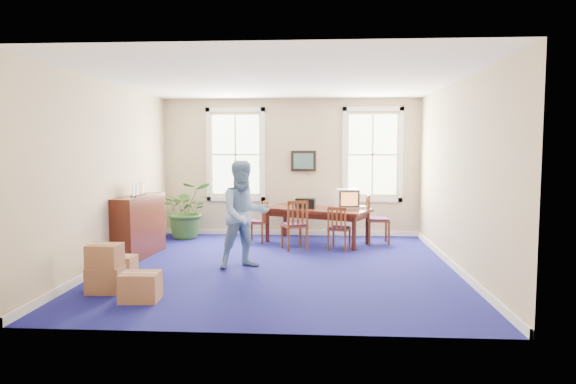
# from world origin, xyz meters

# --- Properties ---
(floor) EXTENTS (6.50, 6.50, 0.00)m
(floor) POSITION_xyz_m (0.00, 0.00, 0.00)
(floor) COLOR navy
(floor) RESTS_ON ground
(ceiling) EXTENTS (6.50, 6.50, 0.00)m
(ceiling) POSITION_xyz_m (0.00, 0.00, 3.20)
(ceiling) COLOR white
(ceiling) RESTS_ON ground
(wall_back) EXTENTS (6.50, 0.00, 6.50)m
(wall_back) POSITION_xyz_m (0.00, 3.25, 1.60)
(wall_back) COLOR tan
(wall_back) RESTS_ON ground
(wall_front) EXTENTS (6.50, 0.00, 6.50)m
(wall_front) POSITION_xyz_m (0.00, -3.25, 1.60)
(wall_front) COLOR tan
(wall_front) RESTS_ON ground
(wall_left) EXTENTS (0.00, 6.50, 6.50)m
(wall_left) POSITION_xyz_m (-3.00, 0.00, 1.60)
(wall_left) COLOR tan
(wall_left) RESTS_ON ground
(wall_right) EXTENTS (0.00, 6.50, 6.50)m
(wall_right) POSITION_xyz_m (3.00, 0.00, 1.60)
(wall_right) COLOR tan
(wall_right) RESTS_ON ground
(baseboard_back) EXTENTS (6.00, 0.04, 0.12)m
(baseboard_back) POSITION_xyz_m (0.00, 3.22, 0.06)
(baseboard_back) COLOR white
(baseboard_back) RESTS_ON ground
(baseboard_left) EXTENTS (0.04, 6.50, 0.12)m
(baseboard_left) POSITION_xyz_m (-2.97, 0.00, 0.06)
(baseboard_left) COLOR white
(baseboard_left) RESTS_ON ground
(baseboard_right) EXTENTS (0.04, 6.50, 0.12)m
(baseboard_right) POSITION_xyz_m (2.97, 0.00, 0.06)
(baseboard_right) COLOR white
(baseboard_right) RESTS_ON ground
(window_left) EXTENTS (1.40, 0.12, 2.20)m
(window_left) POSITION_xyz_m (-1.30, 3.23, 1.90)
(window_left) COLOR white
(window_left) RESTS_ON ground
(window_right) EXTENTS (1.40, 0.12, 2.20)m
(window_right) POSITION_xyz_m (1.90, 3.23, 1.90)
(window_right) COLOR white
(window_right) RESTS_ON ground
(wall_picture) EXTENTS (0.58, 0.06, 0.48)m
(wall_picture) POSITION_xyz_m (0.30, 3.20, 1.75)
(wall_picture) COLOR black
(wall_picture) RESTS_ON ground
(conference_table) EXTENTS (2.44, 1.84, 0.76)m
(conference_table) POSITION_xyz_m (0.63, 2.26, 0.38)
(conference_table) COLOR #451A10
(conference_table) RESTS_ON ground
(crt_tv) EXTENTS (0.52, 0.56, 0.42)m
(crt_tv) POSITION_xyz_m (1.28, 2.31, 0.97)
(crt_tv) COLOR #B7B7BC
(crt_tv) RESTS_ON conference_table
(game_console) EXTENTS (0.20, 0.24, 0.05)m
(game_console) POSITION_xyz_m (1.58, 2.26, 0.78)
(game_console) COLOR white
(game_console) RESTS_ON conference_table
(equipment_bag) EXTENTS (0.44, 0.32, 0.21)m
(equipment_bag) POSITION_xyz_m (0.37, 2.31, 0.86)
(equipment_bag) COLOR black
(equipment_bag) RESTS_ON conference_table
(chair_near_left) EXTENTS (0.59, 0.59, 1.01)m
(chair_near_left) POSITION_xyz_m (0.17, 1.50, 0.51)
(chair_near_left) COLOR brown
(chair_near_left) RESTS_ON ground
(chair_near_right) EXTENTS (0.51, 0.51, 0.89)m
(chair_near_right) POSITION_xyz_m (1.08, 1.50, 0.45)
(chair_near_right) COLOR brown
(chair_near_right) RESTS_ON ground
(chair_end_left) EXTENTS (0.48, 0.48, 0.91)m
(chair_end_left) POSITION_xyz_m (-0.68, 2.26, 0.46)
(chair_end_left) COLOR brown
(chair_end_left) RESTS_ON ground
(chair_end_right) EXTENTS (0.49, 0.49, 1.06)m
(chair_end_right) POSITION_xyz_m (1.94, 2.26, 0.53)
(chair_end_right) COLOR brown
(chair_end_right) RESTS_ON ground
(man) EXTENTS (1.12, 1.03, 1.85)m
(man) POSITION_xyz_m (-0.61, -0.13, 0.92)
(man) COLOR #789EC5
(man) RESTS_ON ground
(credenza) EXTENTS (0.59, 1.59, 1.22)m
(credenza) POSITION_xyz_m (-2.75, 0.65, 0.61)
(credenza) COLOR #451A10
(credenza) RESTS_ON ground
(brochure_rack) EXTENTS (0.33, 0.62, 0.27)m
(brochure_rack) POSITION_xyz_m (-2.73, 0.65, 1.36)
(brochure_rack) COLOR #99999E
(brochure_rack) RESTS_ON credenza
(potted_plant) EXTENTS (1.42, 1.32, 1.29)m
(potted_plant) POSITION_xyz_m (-2.33, 2.66, 0.65)
(potted_plant) COLOR #2D5720
(potted_plant) RESTS_ON ground
(cardboard_boxes) EXTENTS (1.33, 1.33, 0.73)m
(cardboard_boxes) POSITION_xyz_m (-2.19, -1.66, 0.37)
(cardboard_boxes) COLOR #9A6543
(cardboard_boxes) RESTS_ON ground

